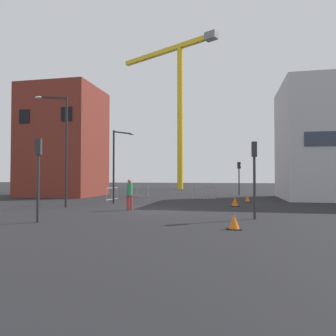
# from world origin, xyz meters

# --- Properties ---
(ground) EXTENTS (160.00, 160.00, 0.00)m
(ground) POSITION_xyz_m (0.00, 0.00, 0.00)
(ground) COLOR black
(brick_building) EXTENTS (7.21, 6.76, 11.06)m
(brick_building) POSITION_xyz_m (-12.55, 11.31, 5.53)
(brick_building) COLOR maroon
(brick_building) RESTS_ON ground
(construction_crane) EXTENTS (17.19, 9.69, 23.27)m
(construction_crane) POSITION_xyz_m (-4.01, 30.85, 15.60)
(construction_crane) COLOR yellow
(construction_crane) RESTS_ON ground
(streetlamp_tall) EXTENTS (1.88, 0.88, 7.16)m
(streetlamp_tall) POSITION_xyz_m (-6.34, 0.27, 4.26)
(streetlamp_tall) COLOR #232326
(streetlamp_tall) RESTS_ON ground
(streetlamp_short) EXTENTS (1.22, 1.56, 5.42)m
(streetlamp_short) POSITION_xyz_m (-4.03, 4.04, 3.33)
(streetlamp_short) COLOR #232326
(streetlamp_short) RESTS_ON ground
(traffic_light_median) EXTENTS (0.24, 0.37, 3.61)m
(traffic_light_median) POSITION_xyz_m (5.42, -2.99, 2.45)
(traffic_light_median) COLOR #2D2D30
(traffic_light_median) RESTS_ON ground
(traffic_light_crosswalk) EXTENTS (0.32, 0.39, 3.64)m
(traffic_light_crosswalk) POSITION_xyz_m (-3.86, -5.94, 2.46)
(traffic_light_crosswalk) COLOR #2D2D30
(traffic_light_crosswalk) RESTS_ON ground
(traffic_light_verge) EXTENTS (0.39, 0.34, 3.52)m
(traffic_light_verge) POSITION_xyz_m (5.15, 15.87, 2.39)
(traffic_light_verge) COLOR #232326
(traffic_light_verge) RESTS_ON ground
(pedestrian_walking) EXTENTS (0.34, 0.34, 1.82)m
(pedestrian_walking) POSITION_xyz_m (-1.54, -0.46, 1.07)
(pedestrian_walking) COLOR red
(pedestrian_walking) RESTS_ON ground
(safety_barrier_left_run) EXTENTS (2.50, 0.42, 1.08)m
(safety_barrier_left_run) POSITION_xyz_m (-4.57, 11.05, 0.56)
(safety_barrier_left_run) COLOR #9EA0A5
(safety_barrier_left_run) RESTS_ON ground
(safety_barrier_rear) EXTENTS (0.31, 1.88, 1.08)m
(safety_barrier_rear) POSITION_xyz_m (-5.34, 6.37, 0.56)
(safety_barrier_rear) COLOR #9EA0A5
(safety_barrier_rear) RESTS_ON ground
(safety_barrier_mid_span) EXTENTS (1.98, 0.10, 1.08)m
(safety_barrier_mid_span) POSITION_xyz_m (2.05, 9.07, 0.56)
(safety_barrier_mid_span) COLOR gray
(safety_barrier_mid_span) RESTS_ON ground
(traffic_cone_orange) EXTENTS (0.62, 0.62, 0.63)m
(traffic_cone_orange) POSITION_xyz_m (4.59, 3.36, 0.29)
(traffic_cone_orange) COLOR black
(traffic_cone_orange) RESTS_ON ground
(traffic_cone_striped) EXTENTS (0.54, 0.54, 0.54)m
(traffic_cone_striped) POSITION_xyz_m (5.58, 7.13, 0.25)
(traffic_cone_striped) COLOR black
(traffic_cone_striped) RESTS_ON ground
(traffic_cone_on_verge) EXTENTS (0.55, 0.55, 0.56)m
(traffic_cone_on_verge) POSITION_xyz_m (4.46, -6.06, 0.26)
(traffic_cone_on_verge) COLOR black
(traffic_cone_on_verge) RESTS_ON ground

